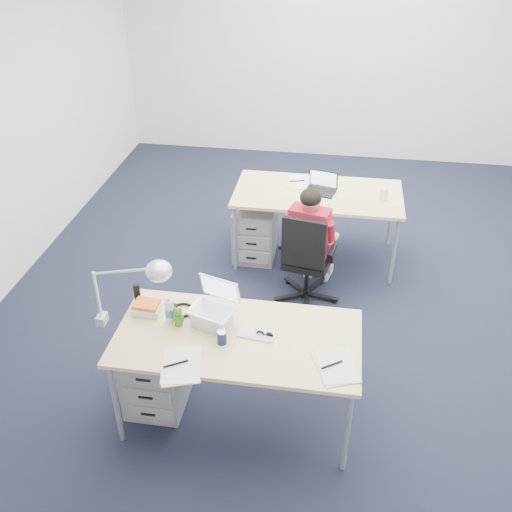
% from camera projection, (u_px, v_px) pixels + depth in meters
% --- Properties ---
extents(floor, '(7.00, 7.00, 0.00)m').
position_uv_depth(floor, '(332.00, 307.00, 5.15)').
color(floor, black).
rests_on(floor, ground).
extents(room, '(6.02, 7.02, 2.80)m').
position_uv_depth(room, '(349.00, 124.00, 4.22)').
color(room, silver).
rests_on(room, ground).
extents(desk_near, '(1.60, 0.80, 0.73)m').
position_uv_depth(desk_near, '(238.00, 341.00, 3.73)').
color(desk_near, '#DDBE7F').
rests_on(desk_near, ground).
extents(desk_far, '(1.60, 0.80, 0.73)m').
position_uv_depth(desk_far, '(318.00, 197.00, 5.48)').
color(desk_far, '#DDBE7F').
rests_on(desk_far, ground).
extents(office_chair, '(0.67, 0.67, 0.92)m').
position_uv_depth(office_chair, '(306.00, 275.00, 5.11)').
color(office_chair, black).
rests_on(office_chair, ground).
extents(seated_person, '(0.42, 0.64, 1.09)m').
position_uv_depth(seated_person, '(312.00, 239.00, 5.08)').
color(seated_person, '#B1192D').
rests_on(seated_person, ground).
extents(drawer_pedestal_near, '(0.40, 0.50, 0.55)m').
position_uv_depth(drawer_pedestal_near, '(157.00, 371.00, 4.08)').
color(drawer_pedestal_near, '#999C9D').
rests_on(drawer_pedestal_near, ground).
extents(drawer_pedestal_far, '(0.40, 0.50, 0.55)m').
position_uv_depth(drawer_pedestal_far, '(255.00, 231.00, 5.74)').
color(drawer_pedestal_far, '#999C9D').
rests_on(drawer_pedestal_far, ground).
extents(silver_laptop, '(0.34, 0.30, 0.31)m').
position_uv_depth(silver_laptop, '(211.00, 306.00, 3.73)').
color(silver_laptop, silver).
rests_on(silver_laptop, desk_near).
extents(wireless_keyboard, '(0.26, 0.13, 0.01)m').
position_uv_depth(wireless_keyboard, '(257.00, 335.00, 3.71)').
color(wireless_keyboard, white).
rests_on(wireless_keyboard, desk_near).
extents(computer_mouse, '(0.09, 0.11, 0.03)m').
position_uv_depth(computer_mouse, '(260.00, 330.00, 3.73)').
color(computer_mouse, white).
rests_on(computer_mouse, desk_near).
extents(headphones, '(0.23, 0.19, 0.03)m').
position_uv_depth(headphones, '(182.00, 309.00, 3.92)').
color(headphones, black).
rests_on(headphones, desk_near).
extents(can_koozie, '(0.08, 0.08, 0.10)m').
position_uv_depth(can_koozie, '(222.00, 337.00, 3.62)').
color(can_koozie, '#162847').
rests_on(can_koozie, desk_near).
extents(water_bottle, '(0.08, 0.08, 0.20)m').
position_uv_depth(water_bottle, '(170.00, 310.00, 3.78)').
color(water_bottle, silver).
rests_on(water_bottle, desk_near).
extents(bear_figurine, '(0.09, 0.08, 0.14)m').
position_uv_depth(bear_figurine, '(178.00, 316.00, 3.77)').
color(bear_figurine, '#2D6F1D').
rests_on(bear_figurine, desk_near).
extents(book_stack, '(0.21, 0.19, 0.08)m').
position_uv_depth(book_stack, '(147.00, 308.00, 3.89)').
color(book_stack, silver).
rests_on(book_stack, desk_near).
extents(cordless_phone, '(0.05, 0.04, 0.16)m').
position_uv_depth(cordless_phone, '(137.00, 294.00, 3.96)').
color(cordless_phone, black).
rests_on(cordless_phone, desk_near).
extents(papers_left, '(0.31, 0.38, 0.01)m').
position_uv_depth(papers_left, '(179.00, 366.00, 3.47)').
color(papers_left, '#FFDD93').
rests_on(papers_left, desk_near).
extents(papers_right, '(0.31, 0.37, 0.01)m').
position_uv_depth(papers_right, '(335.00, 366.00, 3.47)').
color(papers_right, '#FFDD93').
rests_on(papers_right, desk_near).
extents(sunglasses, '(0.12, 0.07, 0.03)m').
position_uv_depth(sunglasses, '(265.00, 335.00, 3.70)').
color(sunglasses, black).
rests_on(sunglasses, desk_near).
extents(desk_lamp, '(0.50, 0.19, 0.56)m').
position_uv_depth(desk_lamp, '(121.00, 292.00, 3.65)').
color(desk_lamp, silver).
rests_on(desk_lamp, desk_near).
extents(dark_laptop, '(0.34, 0.33, 0.21)m').
position_uv_depth(dark_laptop, '(321.00, 183.00, 5.40)').
color(dark_laptop, black).
rests_on(dark_laptop, desk_far).
extents(far_cup, '(0.09, 0.09, 0.11)m').
position_uv_depth(far_cup, '(384.00, 193.00, 5.31)').
color(far_cup, white).
rests_on(far_cup, desk_far).
extents(far_papers, '(0.23, 0.32, 0.01)m').
position_uv_depth(far_papers, '(299.00, 182.00, 5.63)').
color(far_papers, white).
rests_on(far_papers, desk_far).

